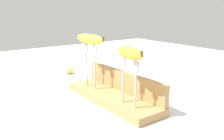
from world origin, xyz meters
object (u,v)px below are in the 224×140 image
Objects in this scene: banana_raised_right at (130,53)px; fork_stand_left at (91,62)px; banana_raised_left at (90,39)px; fork_stand_right at (129,78)px; banana_chunk_near at (69,71)px.

fork_stand_left is at bearing -180.00° from banana_raised_right.
fork_stand_left is 0.10m from banana_raised_left.
fork_stand_left is at bearing 5.66° from banana_raised_left.
fork_stand_left is 1.12× the size of fork_stand_right.
fork_stand_left is 1.16× the size of banana_raised_right.
banana_chunk_near is (-0.62, 0.07, -0.12)m from fork_stand_right.
banana_raised_left is 0.43m from banana_chunk_near.
banana_raised_left is 1.14× the size of banana_raised_right.
banana_raised_right is 0.65m from banana_chunk_near.
fork_stand_left is 0.39m from banana_chunk_near.
banana_raised_left is 4.49× the size of banana_chunk_near.
banana_raised_left reaches higher than fork_stand_right.
fork_stand_right reaches higher than banana_chunk_near.
banana_raised_right reaches higher than fork_stand_right.
fork_stand_right is at bearing 0.00° from fork_stand_left.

